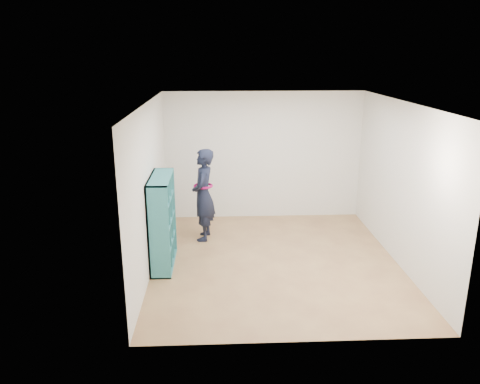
{
  "coord_description": "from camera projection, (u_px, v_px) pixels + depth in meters",
  "views": [
    {
      "loc": [
        -0.92,
        -7.06,
        3.34
      ],
      "look_at": [
        -0.57,
        0.3,
        1.12
      ],
      "focal_mm": 35.0,
      "sensor_mm": 36.0,
      "label": 1
    }
  ],
  "objects": [
    {
      "name": "bookshelf",
      "position": [
        161.0,
        222.0,
        7.46
      ],
      "size": [
        0.32,
        1.11,
        1.48
      ],
      "color": "teal",
      "rests_on": "floor"
    },
    {
      "name": "wall_back",
      "position": [
        263.0,
        156.0,
        9.53
      ],
      "size": [
        4.0,
        0.02,
        2.6
      ],
      "primitive_type": "cube",
      "color": "silver",
      "rests_on": "floor"
    },
    {
      "name": "wall_front",
      "position": [
        302.0,
        242.0,
        5.23
      ],
      "size": [
        4.0,
        0.02,
        2.6
      ],
      "primitive_type": "cube",
      "color": "silver",
      "rests_on": "floor"
    },
    {
      "name": "floor",
      "position": [
        275.0,
        261.0,
        7.76
      ],
      "size": [
        4.5,
        4.5,
        0.0
      ],
      "primitive_type": "plane",
      "color": "#8A5E3E",
      "rests_on": "ground"
    },
    {
      "name": "wall_right",
      "position": [
        401.0,
        185.0,
        7.47
      ],
      "size": [
        0.02,
        4.5,
        2.6
      ],
      "primitive_type": "cube",
      "color": "silver",
      "rests_on": "floor"
    },
    {
      "name": "ceiling",
      "position": [
        279.0,
        103.0,
        7.01
      ],
      "size": [
        4.5,
        4.5,
        0.0
      ],
      "primitive_type": "plane",
      "color": "white",
      "rests_on": "wall_back"
    },
    {
      "name": "wall_left",
      "position": [
        150.0,
        188.0,
        7.29
      ],
      "size": [
        0.02,
        4.5,
        2.6
      ],
      "primitive_type": "cube",
      "color": "silver",
      "rests_on": "floor"
    },
    {
      "name": "person",
      "position": [
        203.0,
        195.0,
        8.48
      ],
      "size": [
        0.46,
        0.65,
        1.69
      ],
      "rotation": [
        0.0,
        0.0,
        -1.67
      ],
      "color": "black",
      "rests_on": "floor"
    },
    {
      "name": "smartphone",
      "position": [
        196.0,
        188.0,
        8.53
      ],
      "size": [
        0.03,
        0.12,
        0.14
      ],
      "rotation": [
        0.48,
        0.0,
        0.13
      ],
      "color": "silver",
      "rests_on": "person"
    }
  ]
}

